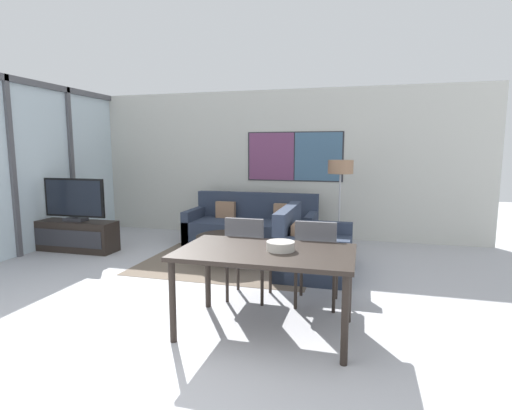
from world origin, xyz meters
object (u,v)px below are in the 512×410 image
(dining_chair_left, at_px, (247,254))
(floor_lamp, at_px, (340,172))
(tv_console, at_px, (76,236))
(dining_chair_centre, at_px, (316,259))
(dining_table, at_px, (266,259))
(sofa_side, at_px, (309,251))
(fruit_bowl, at_px, (281,245))
(coffee_table, at_px, (229,243))
(sofa_main, at_px, (252,228))
(television, at_px, (74,200))

(dining_chair_left, relative_size, floor_lamp, 0.63)
(tv_console, distance_m, dining_chair_centre, 4.38)
(dining_table, bearing_deg, floor_lamp, 81.60)
(sofa_side, distance_m, floor_lamp, 1.65)
(tv_console, bearing_deg, fruit_bowl, -27.97)
(floor_lamp, bearing_deg, coffee_table, -143.33)
(dining_chair_left, height_order, fruit_bowl, dining_chair_left)
(sofa_main, xyz_separation_m, dining_chair_centre, (1.45, -2.68, 0.25))
(sofa_main, height_order, fruit_bowl, sofa_main)
(dining_chair_centre, bearing_deg, fruit_bowl, -109.83)
(sofa_main, xyz_separation_m, fruit_bowl, (1.20, -3.37, 0.54))
(sofa_side, bearing_deg, tv_console, 88.19)
(dining_chair_left, bearing_deg, tv_console, 157.78)
(dining_chair_left, bearing_deg, dining_chair_centre, 0.35)
(dining_table, bearing_deg, television, 150.92)
(sofa_main, bearing_deg, sofa_side, -49.46)
(fruit_bowl, bearing_deg, dining_chair_left, 126.85)
(sofa_main, xyz_separation_m, dining_table, (1.07, -3.39, 0.42))
(coffee_table, bearing_deg, sofa_side, -4.43)
(sofa_main, relative_size, fruit_bowl, 8.80)
(coffee_table, xyz_separation_m, fruit_bowl, (1.20, -2.04, 0.51))
(dining_table, xyz_separation_m, floor_lamp, (0.47, 3.21, 0.62))
(tv_console, distance_m, coffee_table, 2.70)
(sofa_side, xyz_separation_m, dining_chair_centre, (0.23, -1.25, 0.25))
(sofa_main, distance_m, dining_chair_left, 2.78)
(dining_chair_left, bearing_deg, sofa_main, 104.33)
(dining_table, xyz_separation_m, dining_chair_centre, (0.38, 0.72, -0.17))
(sofa_main, bearing_deg, dining_chair_left, -75.67)
(sofa_main, distance_m, floor_lamp, 1.87)
(sofa_main, distance_m, dining_chair_centre, 3.05)
(floor_lamp, bearing_deg, dining_table, -98.40)
(coffee_table, distance_m, fruit_bowl, 2.42)
(floor_lamp, bearing_deg, dining_chair_centre, -92.09)
(tv_console, bearing_deg, dining_chair_centre, -18.36)
(coffee_table, xyz_separation_m, dining_chair_left, (0.68, -1.35, 0.22))
(tv_console, height_order, sofa_side, sofa_side)
(dining_table, xyz_separation_m, dining_chair_left, (-0.38, 0.71, -0.17))
(sofa_main, relative_size, dining_chair_centre, 2.40)
(tv_console, distance_m, dining_chair_left, 3.66)
(dining_chair_left, xyz_separation_m, fruit_bowl, (0.52, -0.69, 0.30))
(dining_chair_left, height_order, dining_chair_centre, same)
(television, relative_size, coffee_table, 1.16)
(television, relative_size, dining_table, 0.71)
(sofa_main, relative_size, floor_lamp, 1.51)
(sofa_main, relative_size, coffee_table, 2.38)
(sofa_side, height_order, dining_chair_left, dining_chair_left)
(coffee_table, height_order, fruit_bowl, fruit_bowl)
(television, height_order, floor_lamp, floor_lamp)
(floor_lamp, bearing_deg, sofa_main, 173.26)
(dining_table, bearing_deg, dining_chair_centre, 61.87)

